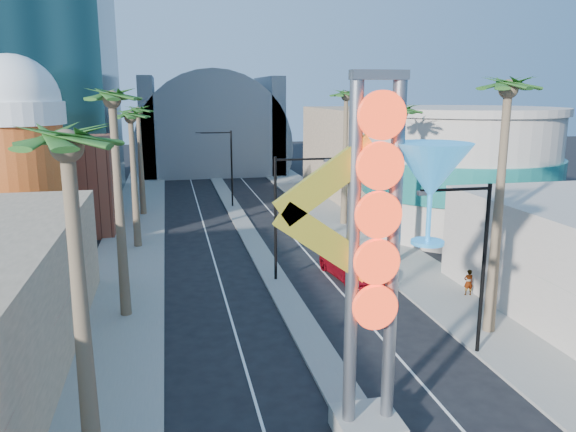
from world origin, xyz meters
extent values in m
cube|color=gray|center=(-9.50, 35.00, 0.07)|extent=(5.00, 100.00, 0.15)
cube|color=gray|center=(9.50, 35.00, 0.07)|extent=(5.00, 100.00, 0.15)
cube|color=gray|center=(0.00, 38.00, 0.07)|extent=(1.60, 84.00, 0.15)
cube|color=brown|center=(-16.00, 38.00, 4.00)|extent=(10.00, 10.00, 8.00)
cube|color=#947C5F|center=(16.00, 48.00, 5.00)|extent=(10.00, 20.00, 10.00)
cylinder|color=#AC4117|center=(-17.00, 30.00, 5.00)|extent=(6.40, 6.40, 10.00)
cylinder|color=white|center=(-17.00, 30.00, 10.40)|extent=(7.00, 7.00, 1.60)
sphere|color=white|center=(-17.00, 30.00, 11.20)|extent=(6.60, 6.60, 6.60)
cylinder|color=#B3A797|center=(18.00, 30.00, 5.00)|extent=(16.00, 16.00, 10.00)
cylinder|color=teal|center=(18.00, 30.00, 5.00)|extent=(16.60, 16.60, 3.00)
cylinder|color=#B3A797|center=(18.00, 30.00, 10.30)|extent=(16.60, 16.60, 0.60)
cylinder|color=slate|center=(0.00, 72.00, 4.00)|extent=(22.00, 16.00, 22.00)
cube|color=slate|center=(-9.00, 72.00, 7.00)|extent=(2.00, 16.00, 14.00)
cube|color=slate|center=(9.00, 72.00, 7.00)|extent=(2.00, 16.00, 14.00)
cube|color=gray|center=(0.00, 3.00, 0.40)|extent=(2.20, 2.20, 0.80)
cylinder|color=slate|center=(-0.70, 3.00, 6.50)|extent=(0.44, 0.44, 12.00)
cylinder|color=slate|center=(0.70, 3.00, 6.50)|extent=(0.44, 0.44, 12.00)
cube|color=slate|center=(0.00, 3.00, 12.40)|extent=(1.80, 0.50, 0.30)
cylinder|color=red|center=(0.00, 2.65, 11.20)|extent=(1.50, 0.25, 1.50)
cylinder|color=red|center=(0.00, 2.65, 9.65)|extent=(1.50, 0.25, 1.50)
cylinder|color=red|center=(0.00, 2.65, 8.10)|extent=(1.50, 0.25, 1.50)
cylinder|color=red|center=(0.00, 2.65, 6.55)|extent=(1.50, 0.25, 1.50)
cylinder|color=red|center=(0.00, 2.65, 5.00)|extent=(1.50, 0.25, 1.50)
cube|color=yellow|center=(-1.60, 3.00, 9.20)|extent=(3.47, 0.25, 2.80)
cube|color=yellow|center=(-1.60, 3.00, 7.20)|extent=(3.47, 0.25, 2.80)
cone|color=#258CD5|center=(1.90, 3.00, 9.40)|extent=(2.60, 2.60, 1.80)
cylinder|color=#258CD5|center=(1.90, 3.00, 7.80)|extent=(0.16, 0.16, 1.60)
cylinder|color=#258CD5|center=(1.90, 3.00, 7.00)|extent=(1.10, 1.10, 0.12)
cylinder|color=black|center=(0.00, 20.00, 4.00)|extent=(0.18, 0.18, 8.00)
cube|color=black|center=(1.80, 20.00, 7.80)|extent=(3.60, 0.12, 0.12)
cube|color=slate|center=(3.40, 20.00, 7.70)|extent=(0.60, 0.25, 0.18)
cylinder|color=black|center=(0.00, 44.00, 4.00)|extent=(0.18, 0.18, 8.00)
cube|color=black|center=(-1.80, 44.00, 7.80)|extent=(3.60, 0.12, 0.12)
cube|color=slate|center=(-3.40, 44.00, 7.70)|extent=(0.60, 0.25, 0.18)
cylinder|color=black|center=(7.20, 8.00, 4.00)|extent=(0.18, 0.18, 8.00)
cube|color=black|center=(5.58, 8.00, 7.80)|extent=(3.24, 0.12, 0.12)
cube|color=slate|center=(4.14, 8.00, 7.70)|extent=(0.60, 0.25, 0.18)
cylinder|color=brown|center=(-9.00, 2.00, 5.25)|extent=(0.40, 0.40, 10.50)
sphere|color=#1A4517|center=(-9.00, 2.00, 10.50)|extent=(2.40, 2.40, 2.40)
cylinder|color=brown|center=(-9.00, 16.00, 5.75)|extent=(0.40, 0.40, 11.50)
sphere|color=#1A4517|center=(-9.00, 16.00, 11.50)|extent=(2.40, 2.40, 2.40)
cylinder|color=brown|center=(-9.00, 30.00, 5.00)|extent=(0.40, 0.40, 10.00)
sphere|color=#1A4517|center=(-9.00, 30.00, 10.00)|extent=(2.40, 2.40, 2.40)
cylinder|color=brown|center=(-9.00, 42.00, 5.00)|extent=(0.40, 0.40, 10.00)
sphere|color=#1A4517|center=(-9.00, 42.00, 10.00)|extent=(2.40, 2.40, 2.40)
cylinder|color=brown|center=(9.00, 10.00, 6.00)|extent=(0.40, 0.40, 12.00)
sphere|color=#1A4517|center=(9.00, 10.00, 12.00)|extent=(2.40, 2.40, 2.40)
cylinder|color=brown|center=(9.00, 22.00, 5.25)|extent=(0.40, 0.40, 10.50)
sphere|color=#1A4517|center=(9.00, 22.00, 10.50)|extent=(2.40, 2.40, 2.40)
cylinder|color=brown|center=(9.00, 34.00, 5.75)|extent=(0.40, 0.40, 11.50)
sphere|color=#1A4517|center=(9.00, 34.00, 11.50)|extent=(2.40, 2.40, 2.40)
imported|color=#A00C19|center=(5.08, 19.42, 0.83)|extent=(3.54, 6.30, 1.66)
imported|color=gray|center=(10.55, 14.77, 0.93)|extent=(0.61, 0.43, 1.56)
imported|color=gray|center=(7.30, 22.52, 0.91)|extent=(0.76, 0.61, 1.52)
camera|label=1|loc=(-6.42, -13.63, 11.91)|focal=35.00mm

